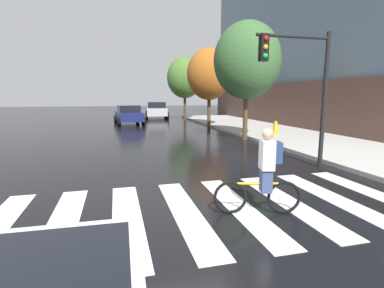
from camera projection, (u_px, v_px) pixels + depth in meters
ground_plane at (186, 212)px, 5.84m from camera, size 120.00×120.00×0.00m
crosswalk_stripes at (213, 209)px, 5.98m from camera, size 8.52×3.81×0.01m
sedan_mid at (129, 114)px, 23.45m from camera, size 2.36×4.53×1.52m
sedan_far at (157, 110)px, 29.43m from camera, size 2.60×4.91×1.64m
cyclist at (265, 172)px, 5.65m from camera, size 1.67×0.49×1.69m
traffic_light_near at (303, 76)px, 8.88m from camera, size 2.47×0.28×4.20m
fire_hydrant at (275, 128)px, 15.82m from camera, size 0.33×0.22×0.78m
street_tree_near at (247, 61)px, 14.64m from camera, size 3.33×3.33×5.92m
street_tree_mid at (209, 74)px, 20.49m from camera, size 3.13×3.13×5.56m
street_tree_far at (185, 78)px, 26.72m from camera, size 3.22×3.22×5.73m
corner_building at (361, 28)px, 24.38m from camera, size 16.55×24.07×15.79m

